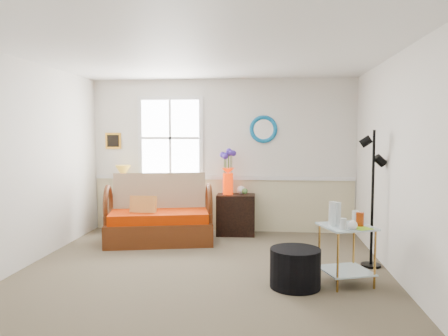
# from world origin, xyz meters

# --- Properties ---
(floor) EXTENTS (4.50, 5.00, 0.01)m
(floor) POSITION_xyz_m (0.00, 0.00, 0.00)
(floor) COLOR #6F614C
(floor) RESTS_ON ground
(ceiling) EXTENTS (4.50, 5.00, 0.01)m
(ceiling) POSITION_xyz_m (0.00, 0.00, 2.60)
(ceiling) COLOR white
(ceiling) RESTS_ON walls
(walls) EXTENTS (4.51, 5.01, 2.60)m
(walls) POSITION_xyz_m (0.00, 0.00, 1.30)
(walls) COLOR silver
(walls) RESTS_ON floor
(wainscot) EXTENTS (4.46, 0.02, 0.90)m
(wainscot) POSITION_xyz_m (0.00, 2.48, 0.45)
(wainscot) COLOR #C5BA90
(wainscot) RESTS_ON walls
(chair_rail) EXTENTS (4.46, 0.04, 0.06)m
(chair_rail) POSITION_xyz_m (0.00, 2.47, 0.92)
(chair_rail) COLOR silver
(chair_rail) RESTS_ON walls
(window) EXTENTS (1.14, 0.06, 1.44)m
(window) POSITION_xyz_m (-0.90, 2.47, 1.60)
(window) COLOR white
(window) RESTS_ON walls
(picture) EXTENTS (0.28, 0.03, 0.28)m
(picture) POSITION_xyz_m (-1.92, 2.48, 1.55)
(picture) COLOR #B87D21
(picture) RESTS_ON walls
(mirror) EXTENTS (0.47, 0.07, 0.47)m
(mirror) POSITION_xyz_m (0.70, 2.48, 1.75)
(mirror) COLOR #158BB8
(mirror) RESTS_ON walls
(loveseat) EXTENTS (1.75, 1.22, 1.04)m
(loveseat) POSITION_xyz_m (-0.89, 1.58, 0.52)
(loveseat) COLOR #592809
(loveseat) RESTS_ON floor
(throw_pillow) EXTENTS (0.40, 0.10, 0.39)m
(throw_pillow) POSITION_xyz_m (-1.10, 1.45, 0.54)
(throw_pillow) COLOR #C05321
(throw_pillow) RESTS_ON loveseat
(lamp_stand) EXTENTS (0.42, 0.42, 0.65)m
(lamp_stand) POSITION_xyz_m (-1.69, 2.30, 0.32)
(lamp_stand) COLOR black
(lamp_stand) RESTS_ON floor
(table_lamp) EXTENTS (0.33, 0.33, 0.48)m
(table_lamp) POSITION_xyz_m (-1.70, 2.33, 0.89)
(table_lamp) COLOR gold
(table_lamp) RESTS_ON lamp_stand
(potted_plant) EXTENTS (0.35, 0.38, 0.29)m
(potted_plant) POSITION_xyz_m (-1.55, 2.34, 0.79)
(potted_plant) COLOR #55833E
(potted_plant) RESTS_ON lamp_stand
(cabinet) EXTENTS (0.63, 0.42, 0.67)m
(cabinet) POSITION_xyz_m (0.26, 2.19, 0.34)
(cabinet) COLOR black
(cabinet) RESTS_ON floor
(flower_vase) EXTENTS (0.28, 0.28, 0.73)m
(flower_vase) POSITION_xyz_m (0.12, 2.23, 1.04)
(flower_vase) COLOR red
(flower_vase) RESTS_ON cabinet
(side_table) EXTENTS (0.66, 0.66, 0.66)m
(side_table) POSITION_xyz_m (1.65, -0.07, 0.33)
(side_table) COLOR #B58134
(side_table) RESTS_ON floor
(tabletop_items) EXTENTS (0.61, 0.61, 0.27)m
(tabletop_items) POSITION_xyz_m (1.66, -0.10, 0.79)
(tabletop_items) COLOR silver
(tabletop_items) RESTS_ON side_table
(floor_lamp) EXTENTS (0.30, 0.30, 1.72)m
(floor_lamp) POSITION_xyz_m (2.08, 0.62, 0.86)
(floor_lamp) COLOR black
(floor_lamp) RESTS_ON floor
(ottoman) EXTENTS (0.72, 0.72, 0.43)m
(ottoman) POSITION_xyz_m (1.08, -0.23, 0.21)
(ottoman) COLOR black
(ottoman) RESTS_ON floor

